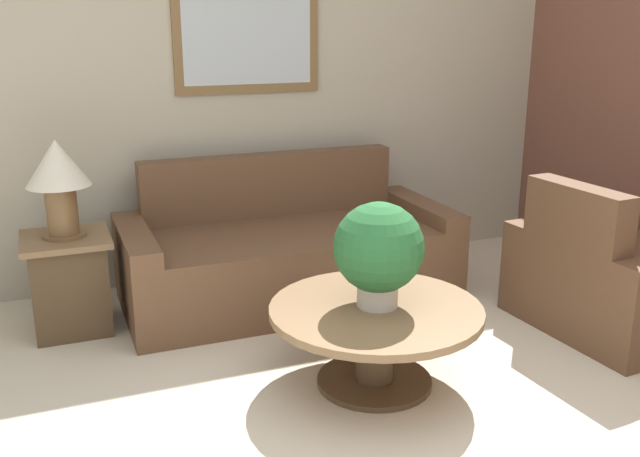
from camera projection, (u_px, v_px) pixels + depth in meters
wall_back at (233, 91)px, 4.91m from camera, size 6.93×0.09×2.60m
couch_main at (287, 254)px, 4.70m from camera, size 2.13×0.97×0.91m
armchair at (612, 280)px, 4.24m from camera, size 0.96×1.09×0.91m
coffee_table at (375, 328)px, 3.56m from camera, size 1.07×1.07×0.42m
side_table at (70, 282)px, 4.21m from camera, size 0.50×0.50×0.58m
table_lamp at (58, 174)px, 4.02m from camera, size 0.36×0.36×0.57m
potted_plant_on_table at (379, 250)px, 3.46m from camera, size 0.45×0.45×0.53m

